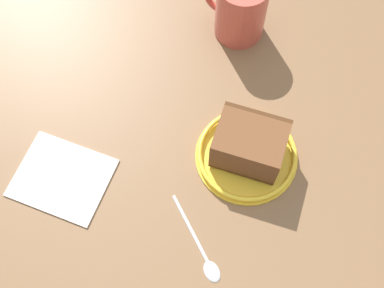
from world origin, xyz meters
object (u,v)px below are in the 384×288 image
(teaspoon, at_px, (204,256))
(folded_napkin, at_px, (62,177))
(small_plate, at_px, (247,155))
(cake_slice, at_px, (250,144))
(tea_mug, at_px, (243,8))

(teaspoon, relative_size, folded_napkin, 0.84)
(small_plate, height_order, cake_slice, cake_slice)
(small_plate, xyz_separation_m, tea_mug, (0.05, -0.22, 0.05))
(tea_mug, bearing_deg, folded_napkin, 57.82)
(tea_mug, bearing_deg, small_plate, 103.45)
(cake_slice, distance_m, tea_mug, 0.22)
(small_plate, distance_m, teaspoon, 0.16)
(cake_slice, distance_m, teaspoon, 0.16)
(teaspoon, height_order, folded_napkin, teaspoon)
(tea_mug, distance_m, folded_napkin, 0.37)
(cake_slice, height_order, folded_napkin, cake_slice)
(teaspoon, distance_m, folded_napkin, 0.23)
(cake_slice, xyz_separation_m, folded_napkin, (0.25, 0.09, -0.04))
(cake_slice, height_order, teaspoon, cake_slice)
(tea_mug, relative_size, teaspoon, 0.97)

